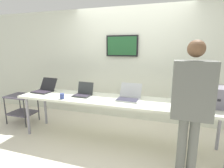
# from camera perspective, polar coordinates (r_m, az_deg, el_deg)

# --- Properties ---
(ground) EXTENTS (8.00, 8.00, 0.04)m
(ground) POSITION_cam_1_polar(r_m,az_deg,el_deg) (3.31, 1.06, -18.22)
(ground) COLOR beige
(back_wall) EXTENTS (8.00, 0.11, 2.50)m
(back_wall) POSITION_cam_1_polar(r_m,az_deg,el_deg) (3.98, 5.80, 6.22)
(back_wall) COLOR silver
(back_wall) RESTS_ON ground
(workbench) EXTENTS (3.50, 0.70, 0.77)m
(workbench) POSITION_cam_1_polar(r_m,az_deg,el_deg) (3.01, 1.12, -5.82)
(workbench) COLOR silver
(workbench) RESTS_ON ground
(equipment_box) EXTENTS (0.37, 0.40, 0.30)m
(equipment_box) POSITION_cam_1_polar(r_m,az_deg,el_deg) (3.03, 30.48, -3.51)
(equipment_box) COLOR slate
(equipment_box) RESTS_ON workbench
(laptop_station_0) EXTENTS (0.39, 0.42, 0.25)m
(laptop_station_0) POSITION_cam_1_polar(r_m,az_deg,el_deg) (3.75, -20.96, -1.42)
(laptop_station_0) COLOR #242528
(laptop_station_0) RESTS_ON workbench
(laptop_station_1) EXTENTS (0.32, 0.30, 0.23)m
(laptop_station_1) POSITION_cam_1_polar(r_m,az_deg,el_deg) (3.26, -9.24, -2.76)
(laptop_station_1) COLOR #343839
(laptop_station_1) RESTS_ON workbench
(laptop_station_2) EXTENTS (0.39, 0.41, 0.25)m
(laptop_station_2) POSITION_cam_1_polar(r_m,az_deg,el_deg) (2.99, 5.46, -3.89)
(laptop_station_2) COLOR #B1B5B6
(laptop_station_2) RESTS_ON workbench
(laptop_station_3) EXTENTS (0.40, 0.36, 0.26)m
(laptop_station_3) POSITION_cam_1_polar(r_m,az_deg,el_deg) (2.96, 22.43, -4.87)
(laptop_station_3) COLOR #A8B2B4
(laptop_station_3) RESTS_ON workbench
(person) EXTENTS (0.44, 0.58, 1.72)m
(person) POSITION_cam_1_polar(r_m,az_deg,el_deg) (2.23, 24.31, -4.75)
(person) COLOR slate
(person) RESTS_ON ground
(coffee_mug) EXTENTS (0.08, 0.08, 0.09)m
(coffee_mug) POSITION_cam_1_polar(r_m,az_deg,el_deg) (3.13, -15.85, -3.82)
(coffee_mug) COLOR #394A92
(coffee_mug) RESTS_ON workbench
(storage_cart) EXTENTS (0.56, 0.44, 0.62)m
(storage_cart) POSITION_cam_1_polar(r_m,az_deg,el_deg) (4.36, -27.15, -5.88)
(storage_cart) COLOR #4C4657
(storage_cart) RESTS_ON ground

